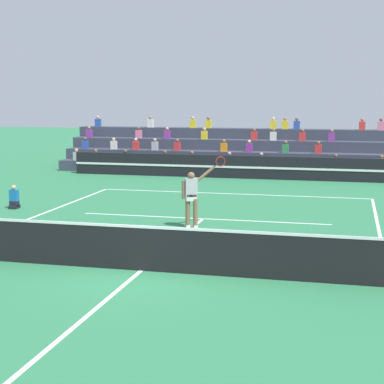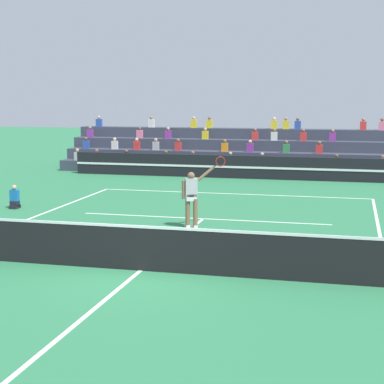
{
  "view_description": "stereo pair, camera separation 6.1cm",
  "coord_description": "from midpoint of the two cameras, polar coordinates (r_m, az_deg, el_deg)",
  "views": [
    {
      "loc": [
        4.53,
        -13.59,
        4.0
      ],
      "look_at": [
        -0.01,
        4.96,
        1.1
      ],
      "focal_mm": 60.0,
      "sensor_mm": 36.0,
      "label": 1
    },
    {
      "loc": [
        4.59,
        -13.58,
        4.0
      ],
      "look_at": [
        -0.01,
        4.96,
        1.1
      ],
      "focal_mm": 60.0,
      "sensor_mm": 36.0,
      "label": 2
    }
  ],
  "objects": [
    {
      "name": "tennis_net",
      "position": [
        14.74,
        -4.51,
        -4.95
      ],
      "size": [
        12.0,
        0.1,
        1.1
      ],
      "color": "slate",
      "rests_on": "ground"
    },
    {
      "name": "sponsor_banner_wall",
      "position": [
        30.98,
        5.39,
        2.2
      ],
      "size": [
        18.0,
        0.26,
        1.1
      ],
      "color": "black",
      "rests_on": "ground"
    },
    {
      "name": "ball_kid_courtside",
      "position": [
        23.61,
        -15.42,
        -0.62
      ],
      "size": [
        0.3,
        0.36,
        0.84
      ],
      "color": "black",
      "rests_on": "ground"
    },
    {
      "name": "court_lines",
      "position": [
        14.88,
        -4.48,
        -6.97
      ],
      "size": [
        11.1,
        23.9,
        0.01
      ],
      "color": "white",
      "rests_on": "ground"
    },
    {
      "name": "tennis_player",
      "position": [
        19.31,
        0.11,
        -0.37
      ],
      "size": [
        1.27,
        0.68,
        2.22
      ],
      "color": "brown",
      "rests_on": "ground"
    },
    {
      "name": "ground_plane",
      "position": [
        14.88,
        -4.48,
        -6.98
      ],
      "size": [
        120.0,
        120.0,
        0.0
      ],
      "primitive_type": "plane",
      "color": "#2D7A4C"
    },
    {
      "name": "tennis_ball",
      "position": [
        17.41,
        6.5,
        -4.59
      ],
      "size": [
        0.07,
        0.07,
        0.07
      ],
      "primitive_type": "sphere",
      "color": "#C6DB33",
      "rests_on": "ground"
    },
    {
      "name": "bleacher_stand",
      "position": [
        34.07,
        6.17,
        3.25
      ],
      "size": [
        20.86,
        3.8,
        2.83
      ],
      "color": "#383D4C",
      "rests_on": "ground"
    }
  ]
}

